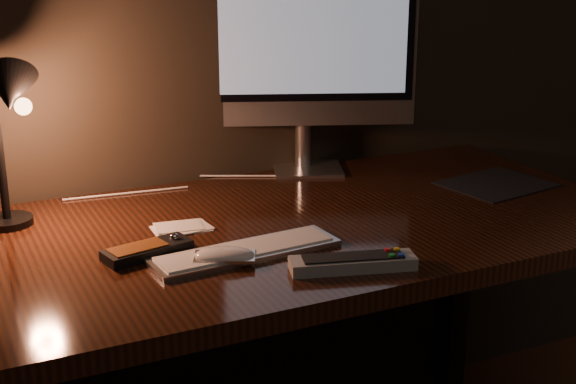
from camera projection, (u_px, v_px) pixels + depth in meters
name	position (u px, v px, depth m)	size (l,w,h in m)	color
desk	(258.00, 270.00, 1.77)	(1.60, 0.75, 0.75)	black
monitor	(310.00, 42.00, 1.96)	(0.50, 0.23, 0.55)	silver
keyboard	(245.00, 251.00, 1.51)	(0.37, 0.10, 0.01)	silver
mousepad	(496.00, 184.00, 1.94)	(0.25, 0.20, 0.00)	black
mouse	(225.00, 258.00, 1.47)	(0.11, 0.06, 0.02)	white
media_remote	(147.00, 250.00, 1.51)	(0.18, 0.10, 0.03)	black
tv_remote	(353.00, 262.00, 1.44)	(0.24, 0.12, 0.03)	#9C9FA2
papers	(181.00, 228.00, 1.64)	(0.12, 0.08, 0.01)	white
desk_lamp	(10.00, 115.00, 1.58)	(0.16, 0.18, 0.35)	black
cable	(186.00, 186.00, 1.93)	(0.00, 0.00, 0.56)	white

